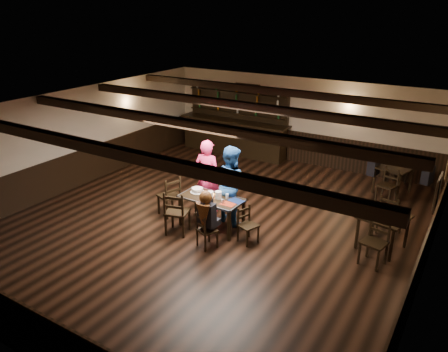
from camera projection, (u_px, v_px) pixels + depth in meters
The scene contains 25 objects.
ground at pixel (215, 222), 10.26m from camera, with size 10.00×10.00×0.00m, color black.
room_shell at pixel (216, 151), 9.64m from camera, with size 9.02×10.02×2.71m.
dining_table at pixel (212, 201), 9.78m from camera, with size 1.46×0.76×0.75m.
chair_near_left at pixel (176, 210), 9.49m from camera, with size 0.59×0.57×1.03m.
chair_near_right at pixel (204, 228), 9.02m from camera, with size 0.48×0.47×0.79m.
chair_end_left at pixel (171, 194), 10.37m from camera, with size 0.56×0.58×0.99m.
chair_end_right at pixel (246, 222), 9.29m from camera, with size 0.46×0.47×0.79m.
chair_far_pushed at pixel (208, 183), 11.33m from camera, with size 0.48×0.47×0.78m.
woman_pink at pixel (208, 176), 10.49m from camera, with size 0.67×0.44×1.83m, color #FF2D55.
man_blue at pixel (231, 184), 10.00m from camera, with size 0.90×0.70×1.85m, color navy.
seated_person at pixel (206, 211), 8.90m from camera, with size 0.35×0.53×0.86m.
cake at pixel (197, 190), 10.01m from camera, with size 0.32×0.32×0.10m.
plate_stack_a at pixel (210, 194), 9.73m from camera, with size 0.15×0.15×0.14m, color white.
plate_stack_b at pixel (218, 195), 9.66m from camera, with size 0.15×0.15×0.17m, color white.
tea_light at pixel (213, 195), 9.80m from camera, with size 0.06×0.06×0.06m.
salt_shaker at pixel (222, 201), 9.45m from camera, with size 0.04×0.04×0.10m, color silver.
pepper_shaker at pixel (224, 201), 9.45m from camera, with size 0.04×0.04×0.09m, color #A5A8AD.
drink_glass at pixel (227, 196), 9.70m from camera, with size 0.07×0.07×0.10m, color silver.
menu_red at pixel (228, 204), 9.43m from camera, with size 0.32×0.22×0.00m, color maroon.
menu_blue at pixel (236, 201), 9.58m from camera, with size 0.34×0.24×0.00m, color #0E1D48.
bar_counter at pixel (235, 132), 14.81m from camera, with size 3.89×0.70×2.20m.
back_table_a at pixel (384, 220), 8.95m from camera, with size 1.05×1.05×0.75m.
back_table_b at pixel (394, 170), 11.62m from camera, with size 1.03×1.03×0.75m.
bg_patron_left at pixel (374, 161), 11.70m from camera, with size 0.29×0.40×0.76m.
bg_patron_right at pixel (429, 171), 11.13m from camera, with size 0.29×0.38×0.69m.
Camera 1 is at (4.96, -7.68, 4.79)m, focal length 35.00 mm.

